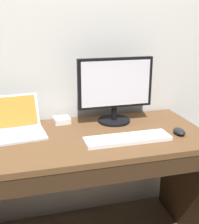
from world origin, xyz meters
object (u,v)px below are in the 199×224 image
Objects in this scene: laptop_silver at (14,126)px; external_drive_box at (62,120)px; wired_keyboard at (128,139)px; computer_mouse at (179,131)px; external_monitor at (115,88)px.

laptop_silver is 0.32m from external_drive_box.
computer_mouse is (0.33, 0.01, 0.01)m from wired_keyboard.
external_drive_box reaches higher than wired_keyboard.
computer_mouse is 1.00× the size of external_drive_box.
external_drive_box is (0.30, 0.12, -0.03)m from laptop_silver.
external_monitor is at bearing 141.18° from computer_mouse.
wired_keyboard is (0.62, -0.27, -0.04)m from laptop_silver.
external_monitor is 4.75× the size of external_drive_box.
computer_mouse and external_drive_box have the same top height.
external_drive_box is at bearing 166.42° from external_monitor.
external_drive_box is at bearing 21.20° from laptop_silver.
external_monitor reaches higher than external_drive_box.
laptop_silver is at bearing 169.69° from computer_mouse.
external_drive_box is at bearing 154.85° from computer_mouse.
laptop_silver is 3.55× the size of external_drive_box.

